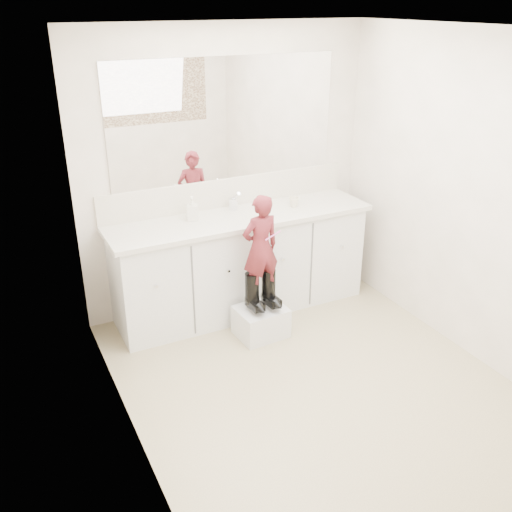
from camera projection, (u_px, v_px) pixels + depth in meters
floor at (313, 381)px, 4.16m from camera, size 3.00×3.00×0.00m
ceiling at (331, 28)px, 3.17m from camera, size 3.00×3.00×0.00m
wall_back at (226, 171)px, 4.89m from camera, size 2.60×0.00×2.60m
wall_front at (509, 344)px, 2.44m from camera, size 2.60×0.00×2.60m
wall_left at (120, 268)px, 3.14m from camera, size 0.00×3.00×3.00m
wall_right at (470, 200)px, 4.19m from camera, size 0.00×3.00×3.00m
vanity_cabinet at (241, 265)px, 4.98m from camera, size 2.20×0.55×0.85m
countertop at (241, 218)px, 4.79m from camera, size 2.28×0.58×0.04m
backsplash at (228, 192)px, 4.95m from camera, size 2.28×0.03×0.25m
mirror at (226, 120)px, 4.70m from camera, size 2.00×0.02×1.00m
faucet at (233, 204)px, 4.89m from camera, size 0.08×0.08×0.10m
cup at (294, 202)px, 4.96m from camera, size 0.10×0.10×0.08m
soap_bottle at (192, 208)px, 4.65m from camera, size 0.11×0.12×0.20m
step_stool at (261, 322)px, 4.69m from camera, size 0.41×0.35×0.25m
boot_left at (252, 292)px, 4.55m from camera, size 0.13×0.22×0.33m
boot_right at (269, 288)px, 4.61m from camera, size 0.13×0.22×0.33m
toddler at (260, 248)px, 4.43m from camera, size 0.33×0.23×0.86m
toothbrush at (273, 236)px, 4.35m from camera, size 0.14×0.02×0.06m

